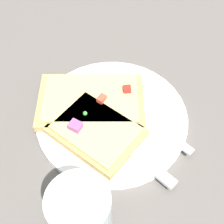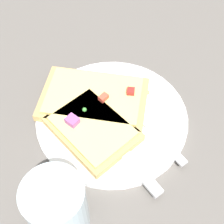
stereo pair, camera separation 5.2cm
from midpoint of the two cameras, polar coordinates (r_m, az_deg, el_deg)
ground_plane at (r=0.53m, az=2.76°, el=-1.58°), size 4.00×4.00×0.00m
plate at (r=0.53m, az=2.79°, el=-1.21°), size 0.26×0.26×0.01m
fork at (r=0.53m, az=6.65°, el=0.21°), size 0.22×0.08×0.01m
knife at (r=0.49m, az=4.77°, el=-7.14°), size 0.21×0.08×0.01m
pizza_slice_main at (r=0.53m, az=-0.57°, el=2.38°), size 0.19×0.21×0.03m
pizza_slice_corner at (r=0.50m, az=-0.69°, el=-3.19°), size 0.17×0.15×0.03m
crumb_scatter at (r=0.52m, az=2.72°, el=-0.01°), size 0.10×0.16×0.01m
drinking_glass at (r=0.41m, az=-6.24°, el=-17.34°), size 0.08×0.08×0.10m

